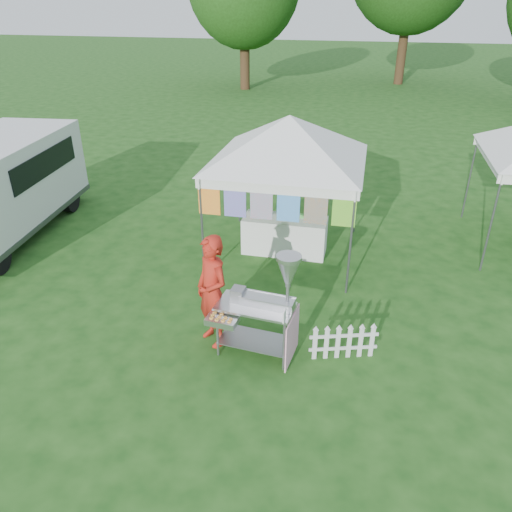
# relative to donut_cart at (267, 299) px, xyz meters

# --- Properties ---
(ground) EXTENTS (120.00, 120.00, 0.00)m
(ground) POSITION_rel_donut_cart_xyz_m (-0.31, 0.09, -1.06)
(ground) COLOR #184413
(ground) RESTS_ON ground
(canopy_main) EXTENTS (4.24, 4.24, 3.45)m
(canopy_main) POSITION_rel_donut_cart_xyz_m (-0.31, 3.59, 1.92)
(canopy_main) COLOR #59595E
(canopy_main) RESTS_ON ground
(donut_cart) EXTENTS (1.37, 0.85, 1.81)m
(donut_cart) POSITION_rel_donut_cart_xyz_m (0.00, 0.00, 0.00)
(donut_cart) COLOR gray
(donut_cart) RESTS_ON ground
(vendor) EXTENTS (0.82, 0.79, 1.89)m
(vendor) POSITION_rel_donut_cart_xyz_m (-0.92, 0.19, -0.12)
(vendor) COLOR #B12215
(vendor) RESTS_ON ground
(picket_fence) EXTENTS (1.04, 0.35, 0.56)m
(picket_fence) POSITION_rel_donut_cart_xyz_m (1.18, 0.21, -0.78)
(picket_fence) COLOR silver
(picket_fence) RESTS_ON ground
(display_table) EXTENTS (1.80, 0.70, 0.80)m
(display_table) POSITION_rel_donut_cart_xyz_m (-0.35, 3.61, -0.66)
(display_table) COLOR white
(display_table) RESTS_ON ground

